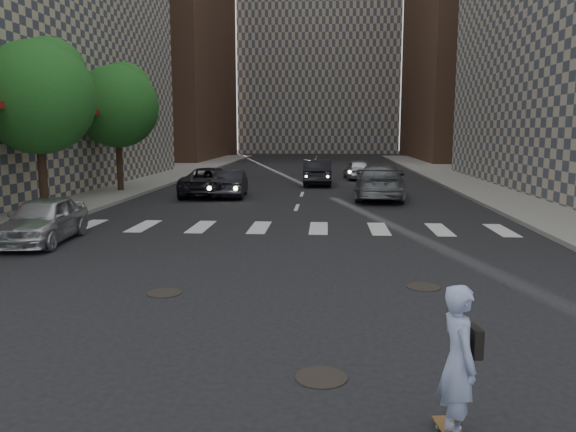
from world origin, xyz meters
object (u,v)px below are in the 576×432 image
traffic_car_b (380,182)px  traffic_car_d (357,169)px  traffic_car_a (231,183)px  traffic_car_c (210,182)px  tree_b (40,93)px  silver_sedan (43,220)px  skateboarder (459,362)px  tree_c (119,103)px  traffic_car_e (318,172)px

traffic_car_b → traffic_car_d: size_ratio=1.48×
traffic_car_a → traffic_car_c: size_ratio=0.79×
traffic_car_a → traffic_car_b: bearing=173.3°
tree_b → silver_sedan: (2.45, -5.07, -3.97)m
silver_sedan → tree_b: bearing=111.0°
silver_sedan → traffic_car_d: 24.23m
skateboarder → silver_sedan: bearing=125.8°
traffic_car_c → traffic_car_d: (7.86, 10.00, -0.05)m
traffic_car_a → tree_b: bearing=43.2°
skateboarder → silver_sedan: (-9.62, 10.07, -0.23)m
silver_sedan → traffic_car_c: (2.44, 11.93, 0.03)m
tree_c → traffic_car_c: size_ratio=1.29×
traffic_car_b → traffic_car_c: size_ratio=1.11×
silver_sedan → traffic_car_b: bearing=41.2°
traffic_car_b → traffic_car_d: 10.75m
traffic_car_a → silver_sedan: bearing=69.0°
skateboarder → traffic_car_a: (-6.07, 21.61, -0.24)m
tree_b → tree_c: 8.00m
traffic_car_e → skateboarder: bearing=93.2°
silver_sedan → traffic_car_d: size_ratio=1.03×
silver_sedan → skateboarder: bearing=-51.2°
silver_sedan → traffic_car_a: silver_sedan is taller
skateboarder → traffic_car_e: bearing=86.0°
tree_b → traffic_car_a: bearing=47.1°
traffic_car_b → traffic_car_c: bearing=0.7°
tree_c → tree_b: bearing=-90.0°
silver_sedan → traffic_car_e: size_ratio=0.86×
skateboarder → traffic_car_e: size_ratio=0.38×
tree_c → traffic_car_b: tree_c is taller
silver_sedan → traffic_car_b: (10.79, 11.19, 0.15)m
tree_b → traffic_car_b: (13.25, 6.12, -3.82)m
traffic_car_a → traffic_car_b: traffic_car_b is taller
tree_b → traffic_car_a: 9.69m
tree_b → traffic_car_e: 16.85m
traffic_car_d → silver_sedan: bearing=60.1°
silver_sedan → traffic_car_c: size_ratio=0.78×
tree_c → skateboarder: bearing=-62.4°
silver_sedan → traffic_car_a: bearing=68.0°
traffic_car_c → traffic_car_b: bearing=173.5°
skateboarder → traffic_car_a: 22.45m
traffic_car_d → traffic_car_b: bearing=87.9°
skateboarder → silver_sedan: 13.93m
skateboarder → silver_sedan: size_ratio=0.44×
traffic_car_a → traffic_car_e: 7.62m
silver_sedan → traffic_car_d: (10.30, 21.93, -0.02)m
traffic_car_d → skateboarder: bearing=84.1°
tree_c → traffic_car_a: tree_c is taller
traffic_car_c → traffic_car_e: (5.27, 6.00, 0.05)m
traffic_car_c → traffic_car_d: traffic_car_c is taller
silver_sedan → traffic_car_b: 15.55m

